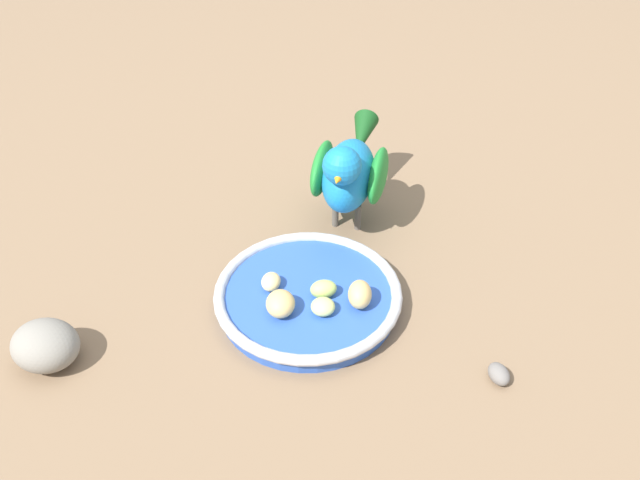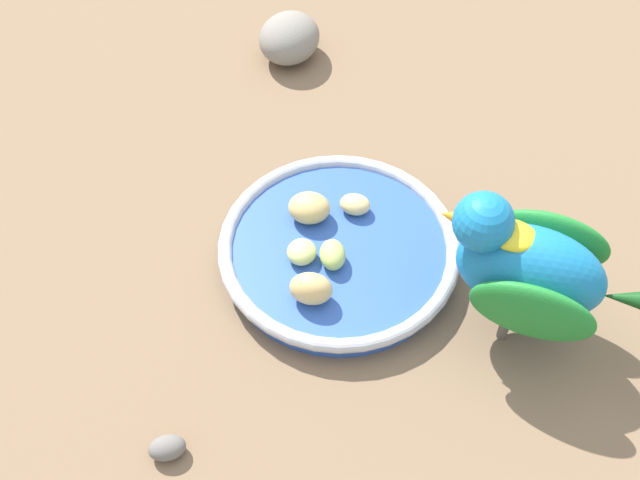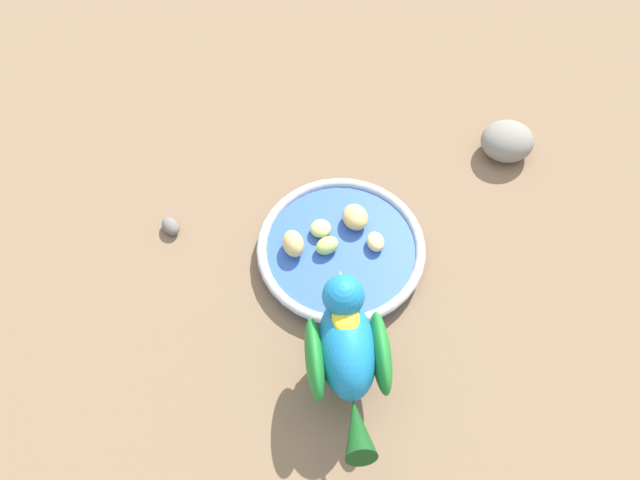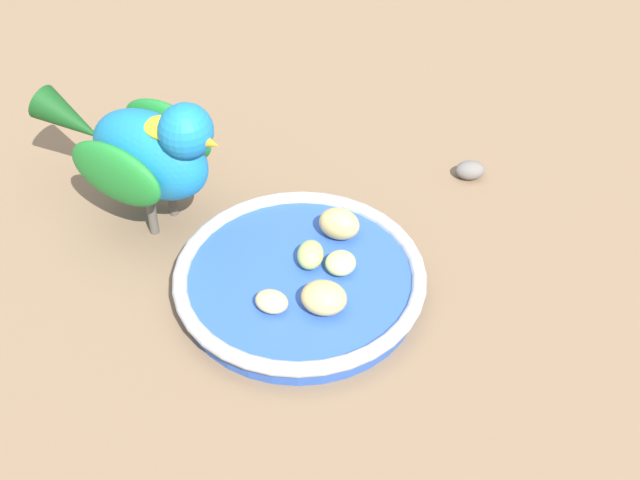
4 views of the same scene
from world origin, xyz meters
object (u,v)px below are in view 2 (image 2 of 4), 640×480
feeding_bowl (341,254)px  parrot (536,269)px  apple_piece_2 (355,204)px  apple_piece_3 (311,289)px  apple_piece_0 (333,255)px  rock_large (289,38)px  pebble_0 (167,448)px  apple_piece_1 (302,254)px  apple_piece_4 (309,208)px

feeding_bowl → parrot: size_ratio=1.25×
apple_piece_2 → apple_piece_3: size_ratio=0.77×
parrot → apple_piece_3: bearing=15.6°
feeding_bowl → apple_piece_0: bearing=-143.9°
apple_piece_0 → parrot: (0.12, -0.10, 0.05)m
apple_piece_0 → rock_large: size_ratio=0.42×
pebble_0 → rock_large: bearing=58.3°
apple_piece_1 → rock_large: 0.28m
feeding_bowl → parrot: 0.17m
apple_piece_2 → apple_piece_0: bearing=-131.6°
apple_piece_0 → apple_piece_2: size_ratio=1.09×
pebble_0 → apple_piece_0: bearing=31.0°
apple_piece_2 → pebble_0: bearing=-145.0°
apple_piece_4 → pebble_0: (-0.17, -0.15, -0.02)m
apple_piece_2 → pebble_0: (-0.21, -0.15, -0.02)m
apple_piece_1 → pebble_0: size_ratio=0.94×
apple_piece_1 → rock_large: bearing=71.9°
apple_piece_4 → parrot: size_ratio=0.22×
feeding_bowl → pebble_0: 0.21m
feeding_bowl → apple_piece_4: apple_piece_4 is taller
apple_piece_1 → apple_piece_2: size_ratio=0.96×
apple_piece_0 → rock_large: bearing=76.9°
pebble_0 → apple_piece_1: bearing=37.5°
apple_piece_4 → rock_large: 0.24m
apple_piece_1 → apple_piece_3: (-0.01, -0.04, 0.01)m
parrot → pebble_0: bearing=42.2°
apple_piece_2 → pebble_0: size_ratio=0.97×
apple_piece_1 → parrot: size_ratio=0.16×
apple_piece_1 → rock_large: size_ratio=0.37×
apple_piece_4 → apple_piece_3: bearing=-110.2°
apple_piece_2 → rock_large: bearing=83.6°
feeding_bowl → apple_piece_2: 0.05m
apple_piece_1 → apple_piece_4: size_ratio=0.71×
apple_piece_0 → pebble_0: size_ratio=1.06×
apple_piece_2 → apple_piece_4: apple_piece_4 is taller
feeding_bowl → apple_piece_4: 0.05m
apple_piece_0 → apple_piece_1: apple_piece_0 is taller
apple_piece_1 → parrot: parrot is taller
apple_piece_2 → parrot: parrot is taller
apple_piece_0 → apple_piece_4: size_ratio=0.80×
parrot → apple_piece_1: bearing=3.6°
apple_piece_4 → apple_piece_1: bearing=-118.1°
apple_piece_2 → apple_piece_4: 0.04m
feeding_bowl → apple_piece_3: 0.06m
feeding_bowl → apple_piece_1: bearing=175.2°
apple_piece_1 → pebble_0: (-0.15, -0.11, -0.02)m
apple_piece_0 → apple_piece_3: size_ratio=0.83×
apple_piece_0 → pebble_0: (-0.17, -0.10, -0.02)m
rock_large → pebble_0: (-0.23, -0.38, -0.01)m
feeding_bowl → rock_large: (0.05, 0.27, 0.01)m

